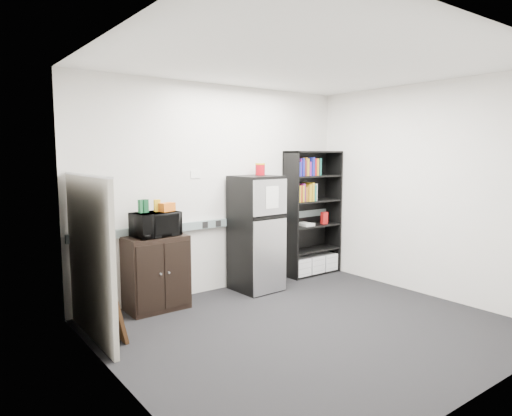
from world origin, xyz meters
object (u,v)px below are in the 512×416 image
(refrigerator, at_px, (257,233))
(cabinet, at_px, (156,273))
(bookshelf, at_px, (312,214))
(cubicle_partition, at_px, (90,258))
(microwave, at_px, (155,224))

(refrigerator, bearing_deg, cabinet, 174.22)
(bookshelf, relative_size, refrigerator, 1.21)
(bookshelf, relative_size, cubicle_partition, 1.14)
(cabinet, xyz_separation_m, microwave, (-0.00, -0.02, 0.57))
(bookshelf, height_order, microwave, bookshelf)
(cubicle_partition, distance_m, cabinet, 1.04)
(cubicle_partition, relative_size, cabinet, 1.87)
(bookshelf, xyz_separation_m, cabinet, (-2.56, -0.06, -0.48))
(cubicle_partition, height_order, refrigerator, cubicle_partition)
(bookshelf, distance_m, cabinet, 2.60)
(cubicle_partition, distance_m, refrigerator, 2.30)
(cubicle_partition, xyz_separation_m, microwave, (0.87, 0.40, 0.20))
(refrigerator, bearing_deg, bookshelf, 4.63)
(cabinet, relative_size, refrigerator, 0.57)
(cabinet, bearing_deg, refrigerator, -3.26)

